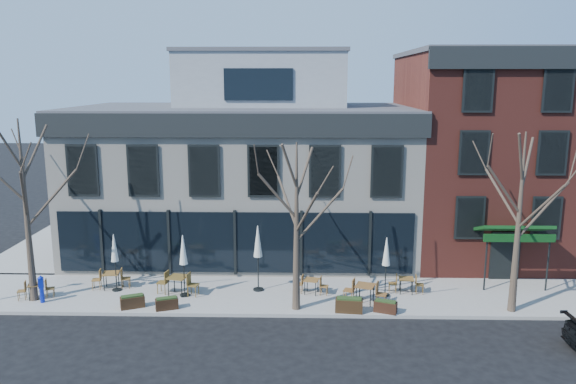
{
  "coord_description": "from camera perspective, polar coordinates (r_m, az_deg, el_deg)",
  "views": [
    {
      "loc": [
        3.18,
        -26.13,
        9.61
      ],
      "look_at": [
        2.51,
        2.0,
        3.99
      ],
      "focal_mm": 35.0,
      "sensor_mm": 36.0,
      "label": 1
    }
  ],
  "objects": [
    {
      "name": "tree_mid",
      "position": [
        22.97,
        0.89,
        -3.37
      ],
      "size": [
        3.5,
        3.55,
        7.04
      ],
      "color": "#382B21",
      "rests_on": "sidewalk_front"
    },
    {
      "name": "sidewalk_front",
      "position": [
        25.8,
        1.44,
        -10.39
      ],
      "size": [
        33.5,
        4.7,
        0.15
      ],
      "primitive_type": "cube",
      "color": "gray",
      "rests_on": "ground"
    },
    {
      "name": "planter_1",
      "position": [
        24.54,
        -12.21,
        -11.0
      ],
      "size": [
        1.0,
        0.66,
        0.52
      ],
      "color": "black",
      "rests_on": "sidewalk_front"
    },
    {
      "name": "planter_2",
      "position": [
        23.84,
        6.22,
        -11.33
      ],
      "size": [
        1.17,
        0.57,
        0.63
      ],
      "color": "#332111",
      "rests_on": "sidewalk_front"
    },
    {
      "name": "umbrella_0",
      "position": [
        26.66,
        -17.22,
        -5.75
      ],
      "size": [
        0.43,
        0.43,
        2.66
      ],
      "color": "black",
      "rests_on": "sidewalk_front"
    },
    {
      "name": "planter_0",
      "position": [
        25.03,
        -15.52,
        -10.66
      ],
      "size": [
        1.07,
        0.76,
        0.56
      ],
      "color": "#311E10",
      "rests_on": "sidewalk_front"
    },
    {
      "name": "umbrella_1",
      "position": [
        25.27,
        -10.6,
        -6.13
      ],
      "size": [
        0.45,
        0.45,
        2.8
      ],
      "color": "black",
      "rests_on": "sidewalk_front"
    },
    {
      "name": "cafe_set_1",
      "position": [
        27.4,
        -17.52,
        -8.39
      ],
      "size": [
        1.8,
        0.81,
        0.93
      ],
      "color": "brown",
      "rests_on": "sidewalk_front"
    },
    {
      "name": "tree_corner",
      "position": [
        26.27,
        -25.05,
        -1.56
      ],
      "size": [
        3.93,
        3.98,
        7.92
      ],
      "color": "#382B21",
      "rests_on": "sidewalk_front"
    },
    {
      "name": "ground",
      "position": [
        28.02,
        -5.31,
        -8.81
      ],
      "size": [
        120.0,
        120.0,
        0.0
      ],
      "primitive_type": "plane",
      "color": "black",
      "rests_on": "ground"
    },
    {
      "name": "tree_right",
      "position": [
        24.56,
        22.42,
        -2.73
      ],
      "size": [
        3.72,
        3.77,
        7.48
      ],
      "color": "#382B21",
      "rests_on": "sidewalk_front"
    },
    {
      "name": "call_box",
      "position": [
        26.75,
        -23.77,
        -8.93
      ],
      "size": [
        0.24,
        0.24,
        1.23
      ],
      "color": "#0C1FA7",
      "rests_on": "sidewalk_front"
    },
    {
      "name": "umbrella_2",
      "position": [
        25.46,
        -3.08,
        -5.4
      ],
      "size": [
        0.49,
        0.49,
        3.05
      ],
      "color": "black",
      "rests_on": "sidewalk_front"
    },
    {
      "name": "sidewalk_side",
      "position": [
        36.48,
        -22.08,
        -4.7
      ],
      "size": [
        4.5,
        12.0,
        0.15
      ],
      "primitive_type": "cube",
      "color": "gray",
      "rests_on": "ground"
    },
    {
      "name": "cafe_set_0",
      "position": [
        27.4,
        -24.23,
        -9.0
      ],
      "size": [
        1.6,
        0.82,
        0.82
      ],
      "color": "brown",
      "rests_on": "sidewalk_front"
    },
    {
      "name": "cafe_set_4",
      "position": [
        24.74,
        7.83,
        -10.0
      ],
      "size": [
        1.96,
        1.09,
        1.01
      ],
      "color": "brown",
      "rests_on": "sidewalk_front"
    },
    {
      "name": "umbrella_4",
      "position": [
        25.26,
        9.95,
        -6.3
      ],
      "size": [
        0.43,
        0.43,
        2.69
      ],
      "color": "black",
      "rests_on": "sidewalk_front"
    },
    {
      "name": "corner_building",
      "position": [
        31.73,
        -4.28,
        2.4
      ],
      "size": [
        18.39,
        10.39,
        11.1
      ],
      "color": "beige",
      "rests_on": "ground"
    },
    {
      "name": "cafe_set_5",
      "position": [
        26.22,
        11.91,
        -9.09
      ],
      "size": [
        1.63,
        0.71,
        0.85
      ],
      "color": "brown",
      "rests_on": "sidewalk_front"
    },
    {
      "name": "red_brick_building",
      "position": [
        32.86,
        18.77,
        3.75
      ],
      "size": [
        8.2,
        11.78,
        11.18
      ],
      "color": "maroon",
      "rests_on": "ground"
    },
    {
      "name": "cafe_set_3",
      "position": [
        25.61,
        2.39,
        -9.38
      ],
      "size": [
        1.6,
        0.76,
        0.82
      ],
      "color": "brown",
      "rests_on": "sidewalk_front"
    },
    {
      "name": "planter_3",
      "position": [
        24.04,
        9.87,
        -11.38
      ],
      "size": [
        1.0,
        0.67,
        0.52
      ],
      "color": "black",
      "rests_on": "sidewalk_front"
    },
    {
      "name": "cafe_set_2",
      "position": [
        25.92,
        -11.13,
        -9.07
      ],
      "size": [
        2.01,
        0.93,
        1.03
      ],
      "color": "brown",
      "rests_on": "sidewalk_front"
    }
  ]
}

